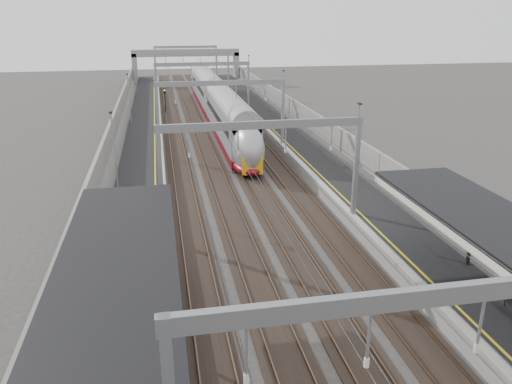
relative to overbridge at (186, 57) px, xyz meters
name	(u,v)px	position (x,y,z in m)	size (l,w,h in m)	color
platform_left	(144,147)	(-8.00, -55.00, -4.81)	(4.00, 120.00, 1.00)	black
platform_right	(290,140)	(8.00, -55.00, -4.81)	(4.00, 120.00, 1.00)	black
tracks	(219,148)	(0.00, -55.00, -5.26)	(11.40, 140.00, 0.20)	black
overhead_line	(211,83)	(0.00, -48.38, 0.83)	(13.00, 140.00, 6.60)	gray
overbridge	(186,57)	(0.00, 0.00, 0.00)	(22.00, 2.20, 6.90)	gray
wall_left	(111,138)	(-11.20, -55.00, -3.71)	(0.30, 120.00, 3.20)	gray
wall_right	(318,129)	(11.20, -55.00, -3.71)	(0.30, 120.00, 3.20)	gray
train	(218,107)	(1.50, -42.47, -3.09)	(2.87, 52.39, 4.54)	maroon
signal_green	(165,96)	(-5.20, -32.72, -2.89)	(0.32, 0.32, 3.48)	black
signal_red_near	(225,98)	(3.20, -36.20, -2.89)	(0.32, 0.32, 3.48)	black
signal_red_far	(229,87)	(5.40, -25.41, -2.89)	(0.32, 0.32, 3.48)	black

